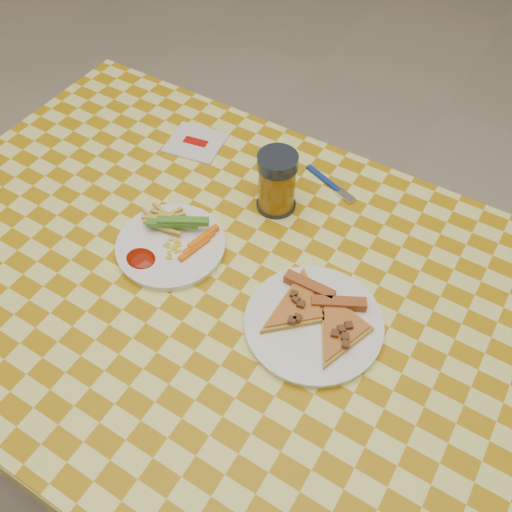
% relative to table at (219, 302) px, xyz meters
% --- Properties ---
extents(ground, '(8.00, 8.00, 0.00)m').
position_rel_table_xyz_m(ground, '(0.00, 0.00, -0.68)').
color(ground, '#BEB199').
rests_on(ground, ground).
extents(table, '(1.28, 0.88, 0.76)m').
position_rel_table_xyz_m(table, '(0.00, 0.00, 0.00)').
color(table, silver).
rests_on(table, ground).
extents(plate_left, '(0.25, 0.25, 0.01)m').
position_rel_table_xyz_m(plate_left, '(-0.11, 0.02, 0.08)').
color(plate_left, white).
rests_on(plate_left, table).
extents(plate_right, '(0.23, 0.23, 0.01)m').
position_rel_table_xyz_m(plate_right, '(0.20, 0.00, 0.08)').
color(plate_right, white).
rests_on(plate_right, table).
extents(fries_veggies, '(0.17, 0.16, 0.04)m').
position_rel_table_xyz_m(fries_veggies, '(-0.12, 0.03, 0.10)').
color(fries_veggies, '#EDCE4B').
rests_on(fries_veggies, plate_left).
extents(pizza_slices, '(0.23, 0.21, 0.02)m').
position_rel_table_xyz_m(pizza_slices, '(0.20, 0.02, 0.09)').
color(pizza_slices, gold).
rests_on(pizza_slices, plate_right).
extents(drink_glass, '(0.08, 0.08, 0.13)m').
position_rel_table_xyz_m(drink_glass, '(-0.00, 0.22, 0.14)').
color(drink_glass, black).
rests_on(drink_glass, table).
extents(napkin, '(0.14, 0.13, 0.01)m').
position_rel_table_xyz_m(napkin, '(-0.25, 0.29, 0.08)').
color(napkin, silver).
rests_on(napkin, table).
extents(fork, '(0.13, 0.06, 0.01)m').
position_rel_table_xyz_m(fork, '(0.06, 0.33, 0.08)').
color(fork, navy).
rests_on(fork, table).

